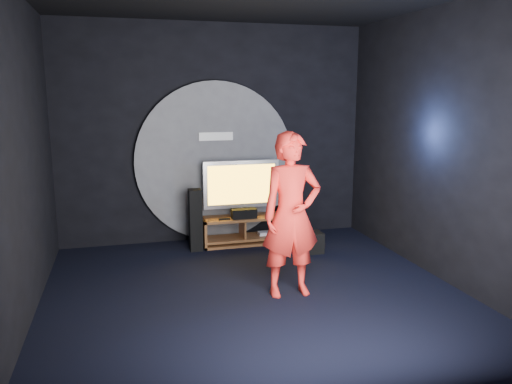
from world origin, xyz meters
TOP-DOWN VIEW (x-y plane):
  - floor at (0.00, 0.00)m, footprint 5.00×5.00m
  - back_wall at (0.00, 2.50)m, footprint 5.00×0.04m
  - front_wall at (0.00, -2.50)m, footprint 5.00×0.04m
  - left_wall at (-2.50, 0.00)m, footprint 0.04×5.00m
  - right_wall at (2.50, 0.00)m, footprint 0.04×5.00m
  - wall_disc_panel at (0.00, 2.44)m, footprint 2.60×0.11m
  - media_console at (0.36, 2.05)m, footprint 1.31×0.45m
  - tv at (0.35, 2.12)m, footprint 1.23×0.22m
  - center_speaker at (0.35, 1.94)m, footprint 0.40×0.15m
  - remote at (0.03, 1.93)m, footprint 0.18×0.05m
  - tower_speaker_left at (-0.43, 1.91)m, footprint 0.19×0.21m
  - tower_speaker_right at (1.13, 2.33)m, footprint 0.19×0.21m
  - subwoofer at (1.28, 1.34)m, footprint 0.29×0.29m
  - player at (0.43, -0.10)m, footprint 0.72×0.48m

SIDE VIEW (x-z plane):
  - floor at x=0.00m, z-range 0.00..0.00m
  - subwoofer at x=1.28m, z-range 0.00..0.31m
  - media_console at x=0.36m, z-range -0.03..0.42m
  - remote at x=0.03m, z-range 0.45..0.47m
  - tower_speaker_left at x=-0.43m, z-range 0.00..0.96m
  - tower_speaker_right at x=1.13m, z-range 0.00..0.96m
  - center_speaker at x=0.35m, z-range 0.45..0.60m
  - tv at x=0.35m, z-range 0.49..1.39m
  - player at x=0.43m, z-range 0.00..1.97m
  - wall_disc_panel at x=0.00m, z-range 0.00..2.60m
  - back_wall at x=0.00m, z-range 0.00..3.50m
  - front_wall at x=0.00m, z-range 0.00..3.50m
  - left_wall at x=-2.50m, z-range 0.00..3.50m
  - right_wall at x=2.50m, z-range 0.00..3.50m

